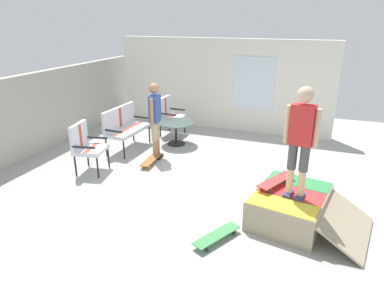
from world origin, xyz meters
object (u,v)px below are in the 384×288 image
Objects in this scene: patio_chair_by_wall at (85,143)px; skateboard_by_bench at (151,160)px; patio_bench at (124,124)px; person_skater at (301,136)px; patio_table at (176,129)px; skateboard_on_ramp at (276,181)px; skate_ramp at (292,207)px; person_watching at (155,115)px; patio_chair_near_house at (169,112)px; skateboard_spare at (217,235)px.

patio_chair_by_wall reaches higher than skateboard_by_bench.
patio_bench is 4.62m from person_skater.
patio_bench is at bearing 124.45° from patio_table.
patio_chair_by_wall is 1.13× the size of patio_table.
skate_ramp is at bearing -117.60° from skateboard_on_ramp.
person_skater reaches higher than patio_bench.
person_watching is at bearing 7.03° from skateboard_by_bench.
patio_chair_near_house is at bearing -21.45° from patio_bench.
skateboard_on_ramp is (-1.09, -2.78, 0.49)m from skateboard_by_bench.
skateboard_on_ramp is (-0.28, -3.83, -0.04)m from patio_chair_by_wall.
patio_chair_by_wall is 1.43m from skateboard_by_bench.
skateboard_on_ramp is (-2.41, -2.76, 0.17)m from patio_table.
skate_ramp is 1.47× the size of patio_bench.
skateboard_by_bench is at bearing 67.97° from skate_ramp.
person_skater is at bearing -50.38° from skateboard_spare.
person_skater is (-1.97, -4.10, 0.83)m from patio_bench.
patio_table is 4.20m from person_skater.
person_watching is 2.12× the size of skateboard_spare.
patio_bench reaches higher than patio_table.
person_skater is at bearing -115.63° from patio_bench.
skate_ramp is at bearing -45.72° from skateboard_spare.
skate_ramp is 2.32× the size of skateboard_spare.
skate_ramp is at bearing 8.70° from person_skater.
patio_chair_near_house is 1.00× the size of patio_chair_by_wall.
patio_bench is at bearing -1.60° from patio_chair_by_wall.
person_watching is 2.10× the size of skateboard_by_bench.
person_skater reaches higher than skateboard_spare.
patio_bench is 0.77× the size of person_skater.
patio_chair_near_house is 4.95m from person_skater.
patio_chair_by_wall is 2.40m from patio_table.
person_skater is 3.64m from skateboard_by_bench.
patio_bench is at bearing 65.67° from skate_ramp.
skateboard_on_ramp reaches higher than skateboard_by_bench.
person_skater is (-1.71, -3.13, 0.46)m from person_watching.
skateboard_on_ramp reaches higher than skateboard_spare.
patio_chair_near_house is 0.60× the size of person_watching.
patio_chair_by_wall is (-2.79, 0.58, 0.00)m from patio_chair_near_house.
patio_table is at bearing 48.84° from skateboard_on_ramp.
skateboard_by_bench is (1.24, 3.07, -0.16)m from skate_ramp.
person_skater is (-2.68, -3.06, 1.04)m from patio_table.
patio_bench and patio_chair_by_wall have the same top height.
patio_chair_by_wall is (0.43, 4.12, 0.37)m from skate_ramp.
skateboard_on_ramp is at bearing -131.16° from patio_table.
patio_chair_by_wall is 1.27× the size of skateboard_spare.
patio_chair_by_wall is at bearing 82.41° from person_skater.
skate_ramp is 1.21m from person_skater.
skate_ramp reaches higher than skateboard_by_bench.
skate_ramp is 2.30× the size of skateboard_by_bench.
patio_chair_near_house is 0.86m from patio_table.
person_skater is 2.04× the size of skateboard_on_ramp.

